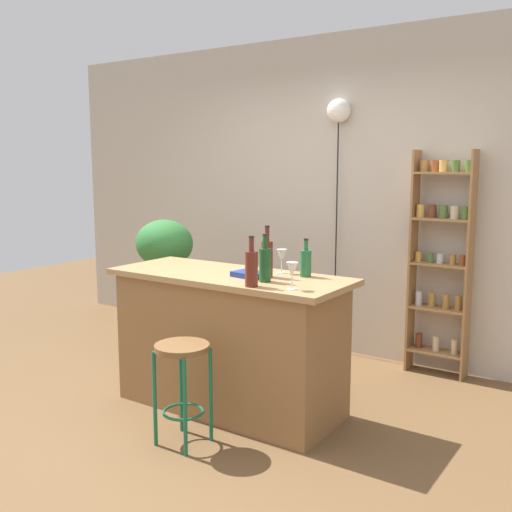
{
  "coord_description": "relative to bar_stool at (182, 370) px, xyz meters",
  "views": [
    {
      "loc": [
        2.37,
        -2.87,
        1.7
      ],
      "look_at": [
        0.05,
        0.55,
        1.05
      ],
      "focal_mm": 41.78,
      "sensor_mm": 36.0,
      "label": 1
    }
  ],
  "objects": [
    {
      "name": "pendant_globe_light",
      "position": [
        -0.05,
        2.13,
        1.63
      ],
      "size": [
        0.2,
        0.2,
        2.24
      ],
      "color": "black",
      "rests_on": "ground"
    },
    {
      "name": "back_wall",
      "position": [
        -0.09,
        2.24,
        0.94
      ],
      "size": [
        6.4,
        0.1,
        2.8
      ],
      "primitive_type": "cube",
      "color": "#BCB2A3",
      "rests_on": "ground"
    },
    {
      "name": "bottle_spirits_clear",
      "position": [
        0.19,
        0.64,
        0.62
      ],
      "size": [
        0.08,
        0.08,
        0.34
      ],
      "color": "#5B2319",
      "rests_on": "kitchen_counter"
    },
    {
      "name": "plant_stool",
      "position": [
        -1.25,
        1.21,
        -0.24
      ],
      "size": [
        0.33,
        0.33,
        0.46
      ],
      "primitive_type": "cylinder",
      "color": "#2D2823",
      "rests_on": "ground"
    },
    {
      "name": "bottle_olive_oil",
      "position": [
        0.28,
        0.32,
        0.61
      ],
      "size": [
        0.08,
        0.08,
        0.31
      ],
      "color": "#5B2319",
      "rests_on": "kitchen_counter"
    },
    {
      "name": "bar_stool",
      "position": [
        0.0,
        0.0,
        0.0
      ],
      "size": [
        0.33,
        0.33,
        0.62
      ],
      "color": "#196642",
      "rests_on": "ground"
    },
    {
      "name": "bottle_vinegar",
      "position": [
        0.4,
        0.79,
        0.58
      ],
      "size": [
        0.07,
        0.07,
        0.25
      ],
      "color": "#236638",
      "rests_on": "kitchen_counter"
    },
    {
      "name": "spice_shelf",
      "position": [
        0.89,
        2.08,
        0.5
      ],
      "size": [
        0.47,
        0.18,
        1.8
      ],
      "color": "#9E7042",
      "rests_on": "ground"
    },
    {
      "name": "bottle_sauce_amber",
      "position": [
        0.27,
        0.5,
        0.6
      ],
      "size": [
        0.08,
        0.08,
        0.3
      ],
      "color": "#194C23",
      "rests_on": "kitchen_counter"
    },
    {
      "name": "ground",
      "position": [
        -0.09,
        0.29,
        -0.46
      ],
      "size": [
        12.0,
        12.0,
        0.0
      ],
      "primitive_type": "plane",
      "color": "brown"
    },
    {
      "name": "cookbook",
      "position": [
        0.1,
        0.57,
        0.51
      ],
      "size": [
        0.23,
        0.18,
        0.03
      ],
      "primitive_type": "cube",
      "rotation": [
        0.0,
        0.0,
        -0.13
      ],
      "color": "navy",
      "rests_on": "kitchen_counter"
    },
    {
      "name": "wine_glass_center",
      "position": [
        0.2,
        0.81,
        0.61
      ],
      "size": [
        0.07,
        0.07,
        0.16
      ],
      "color": "silver",
      "rests_on": "kitchen_counter"
    },
    {
      "name": "wine_glass_left",
      "position": [
        0.53,
        0.39,
        0.61
      ],
      "size": [
        0.07,
        0.07,
        0.16
      ],
      "color": "silver",
      "rests_on": "kitchen_counter"
    },
    {
      "name": "potted_plant",
      "position": [
        -1.25,
        1.21,
        0.48
      ],
      "size": [
        0.52,
        0.47,
        0.75
      ],
      "color": "#935B3D",
      "rests_on": "plant_stool"
    },
    {
      "name": "kitchen_counter",
      "position": [
        -0.09,
        0.59,
        0.02
      ],
      "size": [
        1.68,
        0.67,
        0.95
      ],
      "color": "olive",
      "rests_on": "ground"
    }
  ]
}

